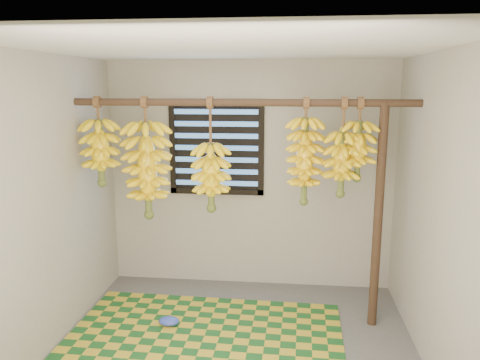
# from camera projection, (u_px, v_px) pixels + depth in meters

# --- Properties ---
(floor) EXTENTS (3.00, 3.00, 0.01)m
(floor) POSITION_uv_depth(u_px,v_px,m) (233.00, 360.00, 3.73)
(floor) COLOR #535353
(floor) RESTS_ON ground
(ceiling) EXTENTS (3.00, 3.00, 0.01)m
(ceiling) POSITION_uv_depth(u_px,v_px,m) (231.00, 47.00, 3.25)
(ceiling) COLOR silver
(ceiling) RESTS_ON wall_back
(wall_back) EXTENTS (3.00, 0.01, 2.40)m
(wall_back) POSITION_uv_depth(u_px,v_px,m) (250.00, 176.00, 4.96)
(wall_back) COLOR gray
(wall_back) RESTS_ON floor
(wall_left) EXTENTS (0.01, 3.00, 2.40)m
(wall_left) POSITION_uv_depth(u_px,v_px,m) (41.00, 209.00, 3.65)
(wall_left) COLOR gray
(wall_left) RESTS_ON floor
(wall_right) EXTENTS (0.01, 3.00, 2.40)m
(wall_right) POSITION_uv_depth(u_px,v_px,m) (441.00, 220.00, 3.33)
(wall_right) COLOR gray
(wall_right) RESTS_ON floor
(window) EXTENTS (1.00, 0.04, 1.00)m
(window) POSITION_uv_depth(u_px,v_px,m) (216.00, 148.00, 4.91)
(window) COLOR black
(window) RESTS_ON wall_back
(hanging_pole) EXTENTS (3.00, 0.06, 0.06)m
(hanging_pole) POSITION_uv_depth(u_px,v_px,m) (242.00, 103.00, 4.02)
(hanging_pole) COLOR #432F20
(hanging_pole) RESTS_ON wall_left
(support_post) EXTENTS (0.08, 0.08, 2.00)m
(support_post) POSITION_uv_depth(u_px,v_px,m) (378.00, 219.00, 4.09)
(support_post) COLOR #432F20
(support_post) RESTS_ON floor
(woven_mat) EXTENTS (2.42, 1.96, 0.01)m
(woven_mat) POSITION_uv_depth(u_px,v_px,m) (199.00, 350.00, 3.86)
(woven_mat) COLOR #17511E
(woven_mat) RESTS_ON floor
(plastic_bag) EXTENTS (0.19, 0.14, 0.08)m
(plastic_bag) POSITION_uv_depth(u_px,v_px,m) (169.00, 321.00, 4.23)
(plastic_bag) COLOR #3047B6
(plastic_bag) RESTS_ON woven_mat
(banana_bunch_a) EXTENTS (0.32, 0.32, 0.80)m
(banana_bunch_a) POSITION_uv_depth(u_px,v_px,m) (100.00, 152.00, 4.24)
(banana_bunch_a) COLOR brown
(banana_bunch_a) RESTS_ON hanging_pole
(banana_bunch_b) EXTENTS (0.40, 0.40, 1.10)m
(banana_bunch_b) POSITION_uv_depth(u_px,v_px,m) (147.00, 170.00, 4.23)
(banana_bunch_b) COLOR brown
(banana_bunch_b) RESTS_ON hanging_pole
(banana_bunch_c) EXTENTS (0.32, 0.32, 1.02)m
(banana_bunch_c) POSITION_uv_depth(u_px,v_px,m) (211.00, 177.00, 4.18)
(banana_bunch_c) COLOR brown
(banana_bunch_c) RESTS_ON hanging_pole
(banana_bunch_d) EXTENTS (0.31, 0.31, 0.93)m
(banana_bunch_d) POSITION_uv_depth(u_px,v_px,m) (305.00, 161.00, 4.06)
(banana_bunch_d) COLOR brown
(banana_bunch_d) RESTS_ON hanging_pole
(banana_bunch_e) EXTENTS (0.32, 0.32, 0.85)m
(banana_bunch_e) POSITION_uv_depth(u_px,v_px,m) (342.00, 164.00, 4.03)
(banana_bunch_e) COLOR brown
(banana_bunch_e) RESTS_ON hanging_pole
(banana_bunch_f) EXTENTS (0.30, 0.30, 0.72)m
(banana_bunch_f) POSITION_uv_depth(u_px,v_px,m) (358.00, 151.00, 3.99)
(banana_bunch_f) COLOR brown
(banana_bunch_f) RESTS_ON hanging_pole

